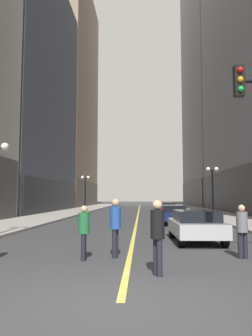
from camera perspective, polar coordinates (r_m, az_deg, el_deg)
name	(u,v)px	position (r m, az deg, el deg)	size (l,w,h in m)	color
ground_plane	(139,212)	(40.93, 2.23, -7.80)	(200.00, 200.00, 0.00)	#38383A
sidewalk_left	(74,211)	(41.83, -9.24, -7.58)	(4.50, 78.00, 0.15)	#9E9991
sidewalk_right	(205,212)	(41.68, 13.75, -7.51)	(4.50, 78.00, 0.15)	#9E9991
lane_centre_stripe	(139,212)	(40.93, 2.23, -7.80)	(0.16, 70.00, 0.01)	#E5D64C
building_left_mid	(12,91)	(45.96, -19.53, 12.74)	(12.33, 24.00, 31.70)	#4C515B
building_left_far	(65,96)	(71.16, -10.80, 12.44)	(10.84, 26.00, 46.82)	gray
building_right_far	(216,23)	(77.06, 15.61, 23.43)	(11.71, 26.00, 77.27)	gray
car_silver	(195,225)	(14.01, 12.18, -9.79)	(1.97, 4.17, 1.32)	#B7B7BC
car_navy	(173,214)	(22.89, 8.35, -8.02)	(1.96, 4.51, 1.32)	#141E4C
car_red	(166,208)	(33.50, 7.14, -7.12)	(1.87, 4.12, 1.32)	#B21919
pedestrian_in_green_parka	(84,228)	(9.88, -7.47, -10.55)	(0.36, 0.36, 1.62)	black
pedestrian_in_blue_hoodie	(115,223)	(10.20, -1.90, -9.69)	(0.42, 0.42, 1.82)	black
pedestrian_in_black_coat	(158,231)	(7.95, 5.60, -11.03)	(0.46, 0.46, 1.80)	black
pedestrian_in_grey_suit	(242,227)	(10.71, 19.86, -9.81)	(0.35, 0.35, 1.64)	black
street_lamp_left_far	(85,186)	(39.21, -7.22, -3.12)	(1.06, 0.36, 4.43)	black
street_lamp_right_mid	(212,181)	(28.26, 15.06, -2.20)	(1.06, 0.36, 4.43)	black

